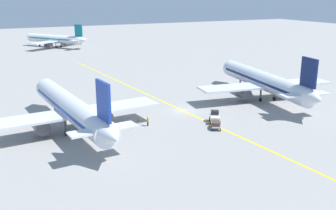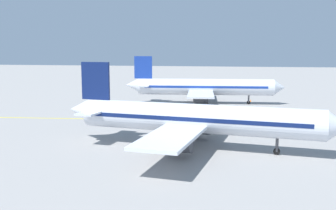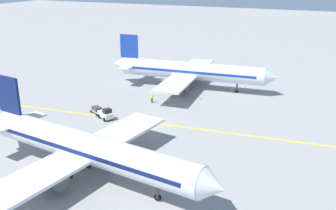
{
  "view_description": "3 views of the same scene",
  "coord_description": "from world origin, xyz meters",
  "px_view_note": "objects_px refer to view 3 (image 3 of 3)",
  "views": [
    {
      "loc": [
        -33.18,
        -61.27,
        21.03
      ],
      "look_at": [
        -4.44,
        -2.74,
        2.38
      ],
      "focal_mm": 42.0,
      "sensor_mm": 36.0,
      "label": 1
    },
    {
      "loc": [
        66.59,
        5.12,
        12.46
      ],
      "look_at": [
        5.09,
        -5.55,
        3.35
      ],
      "focal_mm": 42.0,
      "sensor_mm": 36.0,
      "label": 2
    },
    {
      "loc": [
        53.57,
        26.01,
        23.91
      ],
      "look_at": [
        3.21,
        3.75,
        4.71
      ],
      "focal_mm": 42.0,
      "sensor_mm": 36.0,
      "label": 3
    }
  ],
  "objects_px": {
    "traffic_cone_by_wingtip": "(201,98)",
    "airplane_at_gate": "(189,71)",
    "baggage_cart_trailing": "(97,109)",
    "ground_crew_worker": "(152,98)",
    "traffic_cone_near_nose": "(167,102)",
    "traffic_cone_far_edge": "(105,113)",
    "traffic_cone_mid_apron": "(245,86)",
    "airplane_adjacent_stand": "(87,148)",
    "baggage_tug_white": "(106,114)"
  },
  "relations": [
    {
      "from": "traffic_cone_near_nose",
      "to": "airplane_adjacent_stand",
      "type": "bearing_deg",
      "value": 4.49
    },
    {
      "from": "ground_crew_worker",
      "to": "traffic_cone_near_nose",
      "type": "relative_size",
      "value": 3.05
    },
    {
      "from": "baggage_cart_trailing",
      "to": "traffic_cone_near_nose",
      "type": "xyz_separation_m",
      "value": [
        -9.77,
        9.06,
        -0.49
      ]
    },
    {
      "from": "ground_crew_worker",
      "to": "traffic_cone_by_wingtip",
      "type": "distance_m",
      "value": 9.52
    },
    {
      "from": "airplane_adjacent_stand",
      "to": "traffic_cone_by_wingtip",
      "type": "xyz_separation_m",
      "value": [
        -33.37,
        2.71,
        -3.43
      ]
    },
    {
      "from": "traffic_cone_near_nose",
      "to": "traffic_cone_by_wingtip",
      "type": "height_order",
      "value": "same"
    },
    {
      "from": "airplane_adjacent_stand",
      "to": "traffic_cone_mid_apron",
      "type": "height_order",
      "value": "airplane_adjacent_stand"
    },
    {
      "from": "ground_crew_worker",
      "to": "traffic_cone_mid_apron",
      "type": "bearing_deg",
      "value": 141.31
    },
    {
      "from": "traffic_cone_by_wingtip",
      "to": "traffic_cone_far_edge",
      "type": "bearing_deg",
      "value": -41.57
    },
    {
      "from": "ground_crew_worker",
      "to": "airplane_at_gate",
      "type": "bearing_deg",
      "value": 165.26
    },
    {
      "from": "traffic_cone_by_wingtip",
      "to": "baggage_tug_white",
      "type": "bearing_deg",
      "value": -34.57
    },
    {
      "from": "traffic_cone_mid_apron",
      "to": "traffic_cone_near_nose",
      "type": "bearing_deg",
      "value": -33.05
    },
    {
      "from": "baggage_cart_trailing",
      "to": "traffic_cone_mid_apron",
      "type": "relative_size",
      "value": 5.37
    },
    {
      "from": "traffic_cone_near_nose",
      "to": "traffic_cone_by_wingtip",
      "type": "distance_m",
      "value": 6.89
    },
    {
      "from": "baggage_tug_white",
      "to": "airplane_at_gate",
      "type": "bearing_deg",
      "value": 164.25
    },
    {
      "from": "traffic_cone_far_edge",
      "to": "airplane_adjacent_stand",
      "type": "bearing_deg",
      "value": 27.31
    },
    {
      "from": "traffic_cone_mid_apron",
      "to": "traffic_cone_by_wingtip",
      "type": "bearing_deg",
      "value": -26.27
    },
    {
      "from": "traffic_cone_near_nose",
      "to": "traffic_cone_mid_apron",
      "type": "distance_m",
      "value": 19.7
    },
    {
      "from": "baggage_cart_trailing",
      "to": "traffic_cone_far_edge",
      "type": "xyz_separation_m",
      "value": [
        -0.34,
        1.41,
        -0.49
      ]
    },
    {
      "from": "airplane_adjacent_stand",
      "to": "traffic_cone_mid_apron",
      "type": "distance_m",
      "value": 46.03
    },
    {
      "from": "traffic_cone_by_wingtip",
      "to": "traffic_cone_far_edge",
      "type": "xyz_separation_m",
      "value": [
        14.21,
        -12.6,
        0.0
      ]
    },
    {
      "from": "airplane_adjacent_stand",
      "to": "traffic_cone_by_wingtip",
      "type": "distance_m",
      "value": 33.66
    },
    {
      "from": "traffic_cone_near_nose",
      "to": "traffic_cone_mid_apron",
      "type": "height_order",
      "value": "same"
    },
    {
      "from": "traffic_cone_far_edge",
      "to": "baggage_tug_white",
      "type": "bearing_deg",
      "value": 36.74
    },
    {
      "from": "airplane_at_gate",
      "to": "traffic_cone_by_wingtip",
      "type": "distance_m",
      "value": 8.61
    },
    {
      "from": "airplane_at_gate",
      "to": "traffic_cone_mid_apron",
      "type": "height_order",
      "value": "airplane_at_gate"
    },
    {
      "from": "traffic_cone_by_wingtip",
      "to": "ground_crew_worker",
      "type": "bearing_deg",
      "value": -55.93
    },
    {
      "from": "baggage_tug_white",
      "to": "baggage_cart_trailing",
      "type": "distance_m",
      "value": 3.3
    },
    {
      "from": "baggage_tug_white",
      "to": "traffic_cone_far_edge",
      "type": "relative_size",
      "value": 6.09
    },
    {
      "from": "traffic_cone_mid_apron",
      "to": "traffic_cone_far_edge",
      "type": "bearing_deg",
      "value": -35.34
    },
    {
      "from": "traffic_cone_by_wingtip",
      "to": "airplane_at_gate",
      "type": "bearing_deg",
      "value": -142.36
    },
    {
      "from": "baggage_tug_white",
      "to": "traffic_cone_mid_apron",
      "type": "height_order",
      "value": "baggage_tug_white"
    },
    {
      "from": "ground_crew_worker",
      "to": "traffic_cone_near_nose",
      "type": "bearing_deg",
      "value": 100.43
    },
    {
      "from": "airplane_adjacent_stand",
      "to": "traffic_cone_mid_apron",
      "type": "bearing_deg",
      "value": 169.33
    },
    {
      "from": "airplane_at_gate",
      "to": "ground_crew_worker",
      "type": "relative_size",
      "value": 21.16
    },
    {
      "from": "baggage_cart_trailing",
      "to": "airplane_at_gate",
      "type": "bearing_deg",
      "value": 156.15
    },
    {
      "from": "baggage_cart_trailing",
      "to": "traffic_cone_by_wingtip",
      "type": "bearing_deg",
      "value": 136.08
    },
    {
      "from": "airplane_at_gate",
      "to": "traffic_cone_near_nose",
      "type": "xyz_separation_m",
      "value": [
        11.03,
        -0.13,
        -3.43
      ]
    },
    {
      "from": "baggage_tug_white",
      "to": "airplane_adjacent_stand",
      "type": "bearing_deg",
      "value": 26.11
    },
    {
      "from": "traffic_cone_mid_apron",
      "to": "traffic_cone_far_edge",
      "type": "height_order",
      "value": "same"
    },
    {
      "from": "baggage_tug_white",
      "to": "traffic_cone_near_nose",
      "type": "height_order",
      "value": "baggage_tug_white"
    },
    {
      "from": "airplane_adjacent_stand",
      "to": "ground_crew_worker",
      "type": "height_order",
      "value": "airplane_adjacent_stand"
    },
    {
      "from": "airplane_at_gate",
      "to": "baggage_cart_trailing",
      "type": "height_order",
      "value": "airplane_at_gate"
    },
    {
      "from": "airplane_adjacent_stand",
      "to": "traffic_cone_far_edge",
      "type": "distance_m",
      "value": 21.84
    },
    {
      "from": "ground_crew_worker",
      "to": "traffic_cone_mid_apron",
      "type": "distance_m",
      "value": 21.85
    },
    {
      "from": "ground_crew_worker",
      "to": "traffic_cone_far_edge",
      "type": "relative_size",
      "value": 3.05
    },
    {
      "from": "airplane_adjacent_stand",
      "to": "traffic_cone_near_nose",
      "type": "bearing_deg",
      "value": -175.51
    },
    {
      "from": "airplane_at_gate",
      "to": "traffic_cone_far_edge",
      "type": "distance_m",
      "value": 22.16
    },
    {
      "from": "airplane_adjacent_stand",
      "to": "traffic_cone_near_nose",
      "type": "distance_m",
      "value": 28.88
    },
    {
      "from": "traffic_cone_near_nose",
      "to": "airplane_at_gate",
      "type": "bearing_deg",
      "value": 179.31
    }
  ]
}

